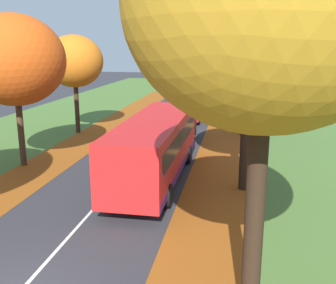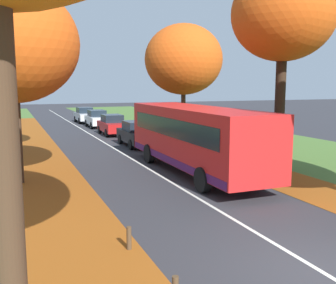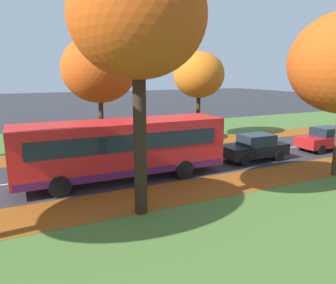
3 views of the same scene
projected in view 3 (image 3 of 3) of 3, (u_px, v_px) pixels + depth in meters
name	position (u px, v px, depth m)	size (l,w,h in m)	color
grass_verge_left	(190.00, 131.00, 30.51)	(12.00, 90.00, 0.01)	#476B2D
leaf_litter_left	(149.00, 147.00, 23.91)	(2.80, 60.00, 0.00)	#8C4714
leaf_litter_right	(221.00, 185.00, 15.79)	(2.80, 60.00, 0.00)	#8C4714
road_centre_line	(256.00, 152.00, 22.39)	(0.12, 80.00, 0.01)	silver
tree_left_near	(99.00, 69.00, 22.47)	(5.15, 5.15, 7.89)	#422D1E
tree_left_mid	(199.00, 75.00, 26.28)	(4.09, 4.09, 7.01)	#382619
tree_right_near	(138.00, 18.00, 11.23)	(4.80, 4.80, 9.37)	black
bus	(122.00, 147.00, 16.30)	(2.71, 10.41, 2.98)	red
car_black_lead	(255.00, 147.00, 20.11)	(1.81, 4.21, 1.62)	black
car_red_following	(326.00, 139.00, 22.83)	(1.81, 4.21, 1.62)	#B21919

